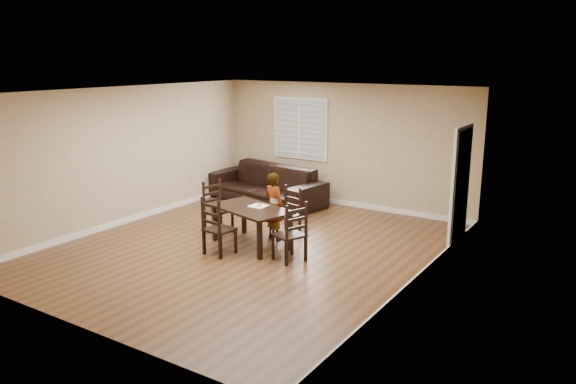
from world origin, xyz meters
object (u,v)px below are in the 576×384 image
object	(u,v)px
chair_left	(215,208)
chair_right	(294,236)
child	(274,206)
donut	(259,205)
sofa	(265,184)
chair_near	(291,213)
chair_far	(214,230)
dining_table	(251,213)

from	to	relation	value
chair_left	chair_right	distance (m)	2.26
chair_left	child	xyz separation A→B (m)	(1.23, 0.21, 0.18)
donut	sofa	world-z (taller)	sofa
chair_right	chair_left	bearing A→B (deg)	-85.66
chair_near	chair_far	distance (m)	1.73
child	dining_table	bearing A→B (deg)	89.76
chair_left	chair_near	bearing A→B (deg)	-52.77
chair_far	child	distance (m)	1.33
chair_near	sofa	world-z (taller)	chair_near
child	donut	xyz separation A→B (m)	(-0.08, -0.36, 0.09)
chair_near	donut	world-z (taller)	chair_near
donut	sofa	size ratio (longest dim) A/B	0.03
chair_right	donut	distance (m)	1.16
chair_left	child	distance (m)	1.26
chair_right	donut	size ratio (longest dim) A/B	9.99
chair_far	chair_left	xyz separation A→B (m)	(-0.89, 1.07, -0.01)
chair_far	donut	size ratio (longest dim) A/B	9.95
chair_near	donut	bearing A→B (deg)	-92.93
chair_near	chair_left	distance (m)	1.46
chair_far	chair_right	xyz separation A→B (m)	(1.28, 0.45, 0.00)
chair_near	child	world-z (taller)	child
chair_left	sofa	world-z (taller)	chair_left
chair_left	donut	distance (m)	1.19
chair_near	chair_left	size ratio (longest dim) A/B	0.94
dining_table	sofa	world-z (taller)	sofa
chair_left	donut	bearing A→B (deg)	-84.41
donut	sofa	bearing A→B (deg)	123.07
dining_table	child	xyz separation A→B (m)	(0.14, 0.51, 0.02)
dining_table	donut	size ratio (longest dim) A/B	16.32
donut	chair_right	bearing A→B (deg)	-24.68
chair_far	donut	distance (m)	0.99
chair_near	child	xyz separation A→B (m)	(-0.10, -0.39, 0.21)
chair_near	donut	xyz separation A→B (m)	(-0.18, -0.75, 0.30)
dining_table	chair_left	xyz separation A→B (m)	(-1.09, 0.30, -0.15)
child	sofa	distance (m)	2.69
chair_right	child	size ratio (longest dim) A/B	0.81
chair_right	donut	world-z (taller)	chair_right
child	chair_far	bearing A→B (deg)	90.66
chair_near	sofa	bearing A→B (deg)	147.00
chair_left	sofa	size ratio (longest dim) A/B	0.34
chair_left	sofa	xyz separation A→B (m)	(-0.45, 2.31, -0.02)
dining_table	chair_right	bearing A→B (deg)	-0.48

